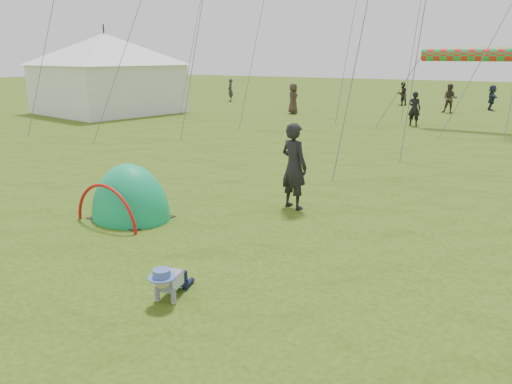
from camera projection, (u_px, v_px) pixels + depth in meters
The scene contains 13 objects.
ground at pixel (106, 285), 7.64m from camera, with size 140.00×140.00×0.00m, color #26510E.
crawling_toddler at pixel (169, 281), 7.16m from camera, with size 0.50×0.71×0.54m, color black, non-canonical shape.
popup_tent at pixel (131, 218), 10.80m from camera, with size 1.83×1.51×2.37m, color #08A051.
standing_adult at pixel (294, 166), 11.24m from camera, with size 0.72×0.47×1.96m, color black.
event_marquee at pixel (107, 71), 29.95m from camera, with size 7.27×7.27×5.00m, color white, non-canonical shape.
crowd_person_0 at pixel (230, 90), 37.81m from camera, with size 0.61×0.40×1.68m, color #2D2F35.
crowd_person_1 at pixel (450, 99), 30.15m from camera, with size 0.85×0.66×1.74m, color #45382E.
crowd_person_5 at pixel (492, 98), 31.74m from camera, with size 1.47×0.47×1.58m, color #252D44.
crowd_person_6 at pixel (414, 109), 24.68m from camera, with size 0.61×0.40×1.68m, color black.
crowd_person_10 at pixel (293, 99), 29.87m from camera, with size 0.87×0.57×1.79m, color #3C2C26.
crowd_person_13 at pixel (402, 94), 34.77m from camera, with size 0.78×0.60×1.60m, color black.
crowd_person_14 at pixel (85, 96), 32.50m from camera, with size 1.01×0.42×1.73m, color black.
rainbow_tube_kite at pixel (483, 54), 22.97m from camera, with size 0.64×0.64×5.44m, color red.
Camera 1 is at (5.50, -4.90, 3.40)m, focal length 35.00 mm.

